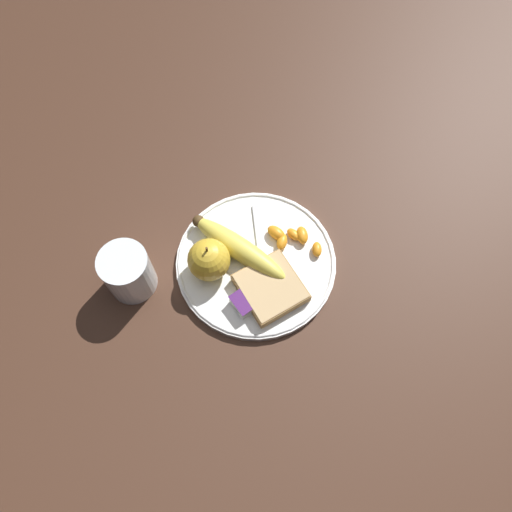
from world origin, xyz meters
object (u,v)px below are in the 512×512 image
banana (238,248)px  jam_packet (244,303)px  apple (209,260)px  fork (263,262)px  juice_glass (128,273)px  plate (256,262)px  bread_slice (270,288)px

banana → jam_packet: (-0.08, 0.05, -0.01)m
banana → apple: bearing=86.6°
fork → juice_glass: bearing=-88.1°
plate → fork: fork is taller
plate → apple: size_ratio=3.42×
apple → jam_packet: bearing=-175.0°
fork → plate: bearing=-110.8°
banana → fork: banana is taller
juice_glass → banana: bearing=-110.2°
juice_glass → bread_slice: 0.23m
plate → apple: 0.08m
apple → banana: size_ratio=0.42×
juice_glass → jam_packet: size_ratio=2.18×
bread_slice → fork: 0.05m
apple → fork: 0.09m
apple → bread_slice: apple is taller
banana → jam_packet: bearing=150.3°
fork → apple: bearing=-89.3°
jam_packet → fork: bearing=-58.0°
plate → apple: apple is taller
juice_glass → apple: bearing=-117.1°
juice_glass → jam_packet: (-0.14, -0.12, -0.02)m
bread_slice → jam_packet: 0.05m
bread_slice → jam_packet: bearing=84.8°
bread_slice → plate: bearing=-12.1°
juice_glass → banana: 0.18m
apple → banana: 0.06m
banana → jam_packet: size_ratio=4.71×
jam_packet → plate: bearing=-50.0°
juice_glass → jam_packet: juice_glass is taller
jam_packet → bread_slice: bearing=-95.2°
plate → juice_glass: size_ratio=3.07×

